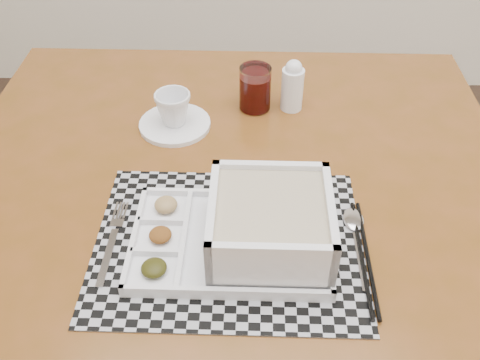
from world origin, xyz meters
name	(u,v)px	position (x,y,z in m)	size (l,w,h in m)	color
dining_table	(231,226)	(-0.64, 0.77, 0.73)	(1.08, 1.08, 0.81)	#5B3910
placemat	(229,243)	(-0.64, 0.65, 0.81)	(0.44, 0.35, 0.00)	#9C9CA3
serving_tray	(260,229)	(-0.59, 0.64, 0.85)	(0.32, 0.22, 0.10)	white
fork	(112,240)	(-0.83, 0.65, 0.81)	(0.02, 0.19, 0.00)	#BBBAC1
spoon	(355,225)	(-0.43, 0.69, 0.82)	(0.04, 0.18, 0.01)	#BBBAC1
chopsticks	(364,256)	(-0.42, 0.62, 0.82)	(0.02, 0.24, 0.01)	black
saucer	(175,124)	(-0.77, 0.98, 0.82)	(0.15, 0.15, 0.01)	white
cup	(173,108)	(-0.77, 0.98, 0.86)	(0.07, 0.07, 0.07)	white
juice_glass	(255,90)	(-0.60, 1.05, 0.86)	(0.07, 0.07, 0.10)	white
creamer_bottle	(292,86)	(-0.52, 1.05, 0.87)	(0.05, 0.05, 0.12)	white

